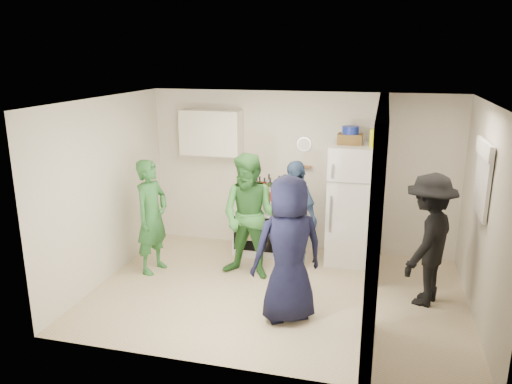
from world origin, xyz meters
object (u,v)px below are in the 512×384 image
stove (260,224)px  person_nook (428,240)px  wicker_basket (350,139)px  person_navy (288,249)px  fridge (353,204)px  blue_bowl (350,130)px  person_green_left (152,217)px  person_denim (295,215)px  person_green_center (250,217)px  yellow_cup_stack_top (373,138)px

stove → person_nook: person_nook is taller
wicker_basket → person_navy: wicker_basket is taller
fridge → person_navy: size_ratio=1.02×
blue_bowl → person_green_left: bearing=-157.0°
stove → blue_bowl: bearing=0.9°
person_navy → person_denim: bearing=-114.1°
person_green_center → person_nook: 2.33m
person_navy → blue_bowl: bearing=-135.8°
fridge → person_nook: fridge is taller
person_denim → person_nook: person_nook is taller
yellow_cup_stack_top → person_navy: yellow_cup_stack_top is taller
person_denim → person_navy: person_navy is taller
yellow_cup_stack_top → blue_bowl: bearing=154.9°
person_denim → fridge: bearing=73.2°
person_green_center → person_denim: bearing=48.4°
person_green_center → blue_bowl: bearing=45.2°
stove → wicker_basket: 1.93m
wicker_basket → person_nook: wicker_basket is taller
wicker_basket → person_nook: bearing=-46.8°
fridge → blue_bowl: blue_bowl is taller
yellow_cup_stack_top → person_navy: (-0.83, -1.82, -1.03)m
wicker_basket → person_nook: (1.08, -1.15, -1.02)m
person_green_center → person_denim: (0.54, 0.46, -0.08)m
fridge → person_nook: bearing=-48.3°
stove → person_green_center: 1.03m
person_green_left → person_nook: (3.72, -0.03, 0.02)m
stove → person_green_center: person_green_center is taller
person_nook → person_navy: bearing=-39.3°
blue_bowl → person_nook: (1.08, -1.15, -1.15)m
stove → blue_bowl: size_ratio=3.80×
person_denim → person_navy: bearing=-38.3°
person_denim → person_navy: 1.50m
wicker_basket → person_denim: size_ratio=0.22×
stove → person_green_left: person_green_left is taller
person_denim → person_nook: (1.78, -0.67, 0.03)m
fridge → stove: bearing=178.8°
fridge → yellow_cup_stack_top: bearing=-24.4°
wicker_basket → stove: bearing=-179.1°
person_green_left → person_navy: person_navy is taller
blue_bowl → person_denim: size_ratio=0.15×
person_green_center → person_green_left: bearing=-165.4°
wicker_basket → person_denim: (-0.70, -0.48, -1.05)m
fridge → person_green_left: 2.94m
person_green_left → person_green_center: person_green_center is taller
person_green_left → person_green_center: 1.41m
wicker_basket → yellow_cup_stack_top: 0.36m
wicker_basket → person_nook: 1.88m
wicker_basket → person_green_center: wicker_basket is taller
fridge → person_denim: size_ratio=1.11×
wicker_basket → person_navy: 2.26m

